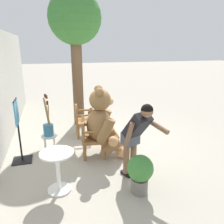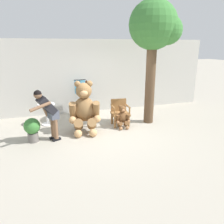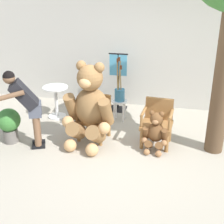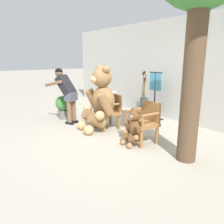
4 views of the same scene
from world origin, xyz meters
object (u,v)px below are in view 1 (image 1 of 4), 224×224
at_px(wooden_chair_left, 91,136).
at_px(white_stool, 49,140).
at_px(potted_plant, 140,172).
at_px(brush_bucket, 48,128).
at_px(person_visitor, 136,133).
at_px(wooden_chair_right, 83,120).
at_px(teddy_bear_large, 103,122).
at_px(round_side_table, 58,167).
at_px(teddy_bear_small, 93,122).
at_px(patio_tree, 76,23).
at_px(clothing_display_stand, 19,130).

xyz_separation_m(wooden_chair_left, white_stool, (0.31, 0.90, -0.11)).
bearing_deg(potted_plant, brush_bucket, 37.66).
xyz_separation_m(person_visitor, white_stool, (1.40, 1.52, -0.54)).
bearing_deg(wooden_chair_right, teddy_bear_large, -167.79).
xyz_separation_m(round_side_table, potted_plant, (-0.43, -1.30, -0.05)).
height_order(teddy_bear_small, brush_bucket, brush_bucket).
height_order(teddy_bear_large, person_visitor, teddy_bear_large).
height_order(wooden_chair_right, round_side_table, wooden_chair_right).
bearing_deg(teddy_bear_small, brush_bucket, 126.76).
distance_m(wooden_chair_left, round_side_table, 1.35).
distance_m(brush_bucket, round_side_table, 1.44).
relative_size(white_stool, patio_tree, 0.12).
height_order(wooden_chair_right, patio_tree, patio_tree).
bearing_deg(round_side_table, teddy_bear_small, -24.58).
xyz_separation_m(wooden_chair_right, brush_bucket, (-0.89, 0.90, 0.18)).
xyz_separation_m(patio_tree, potted_plant, (-3.85, -0.46, -2.64)).
bearing_deg(white_stool, patio_tree, -25.94).
height_order(wooden_chair_right, teddy_bear_small, wooden_chair_right).
bearing_deg(teddy_bear_large, teddy_bear_small, -0.82).
bearing_deg(teddy_bear_large, potted_plant, -170.10).
xyz_separation_m(wooden_chair_right, round_side_table, (-2.31, 0.77, -0.01)).
bearing_deg(clothing_display_stand, potted_plant, -130.08).
distance_m(person_visitor, brush_bucket, 2.08).
relative_size(wooden_chair_right, person_visitor, 0.58).
bearing_deg(patio_tree, potted_plant, -173.24).
xyz_separation_m(brush_bucket, clothing_display_stand, (-0.15, 0.59, 0.08)).
bearing_deg(white_stool, round_side_table, -174.74).
bearing_deg(brush_bucket, potted_plant, -142.34).
height_order(wooden_chair_right, potted_plant, wooden_chair_right).
relative_size(wooden_chair_left, teddy_bear_small, 1.12).
bearing_deg(round_side_table, white_stool, 5.26).
relative_size(white_stool, round_side_table, 0.64).
bearing_deg(white_stool, teddy_bear_small, -53.33).
bearing_deg(patio_tree, wooden_chair_left, 178.21).
relative_size(wooden_chair_right, white_stool, 1.87).
bearing_deg(brush_bucket, person_visitor, -132.56).
bearing_deg(potted_plant, white_stool, 37.66).
distance_m(wooden_chair_left, clothing_display_stand, 1.52).
distance_m(potted_plant, clothing_display_stand, 2.66).
relative_size(teddy_bear_small, patio_tree, 0.20).
relative_size(wooden_chair_right, round_side_table, 1.19).
distance_m(wooden_chair_left, wooden_chair_right, 1.20).
xyz_separation_m(wooden_chair_left, wooden_chair_right, (1.20, 0.00, 0.00)).
distance_m(wooden_chair_right, potted_plant, 2.79).
relative_size(wooden_chair_right, patio_tree, 0.22).
height_order(wooden_chair_left, wooden_chair_right, same).
bearing_deg(brush_bucket, patio_tree, -25.88).
bearing_deg(person_visitor, teddy_bear_large, 18.70).
xyz_separation_m(round_side_table, patio_tree, (3.42, -0.84, 2.59)).
distance_m(round_side_table, potted_plant, 1.37).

